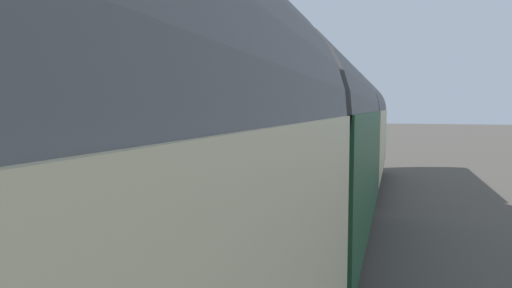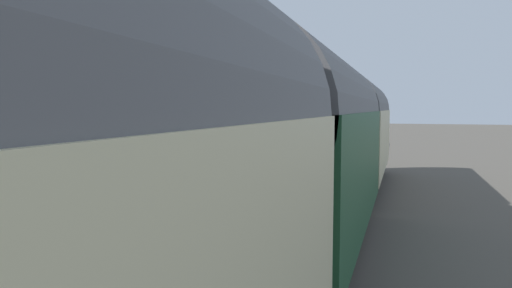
{
  "view_description": "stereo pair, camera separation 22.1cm",
  "coord_description": "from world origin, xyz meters",
  "views": [
    {
      "loc": [
        -14.24,
        -2.68,
        3.07
      ],
      "look_at": [
        -1.06,
        1.5,
        1.96
      ],
      "focal_mm": 31.0,
      "sensor_mm": 36.0,
      "label": 1
    },
    {
      "loc": [
        -14.18,
        -2.89,
        3.07
      ],
      "look_at": [
        -1.06,
        1.5,
        1.96
      ],
      "focal_mm": 31.0,
      "sensor_mm": 36.0,
      "label": 2
    }
  ],
  "objects": [
    {
      "name": "planter_corner_building",
      "position": [
        5.17,
        4.81,
        1.37
      ],
      "size": [
        0.45,
        0.45,
        0.74
      ],
      "color": "black",
      "rests_on": "platform"
    },
    {
      "name": "bench_near_building",
      "position": [
        3.77,
        2.82,
        1.43
      ],
      "size": [
        1.41,
        0.48,
        0.88
      ],
      "color": "#26727F",
      "rests_on": "platform"
    },
    {
      "name": "planter_bench_right",
      "position": [
        10.02,
        1.77,
        1.22
      ],
      "size": [
        0.96,
        0.32,
        0.56
      ],
      "color": "teal",
      "rests_on": "platform"
    },
    {
      "name": "rail_near",
      "position": [
        0.0,
        -1.62,
        0.07
      ],
      "size": [
        52.0,
        0.08,
        0.14
      ],
      "primitive_type": "cube",
      "color": "gray",
      "rests_on": "ground"
    },
    {
      "name": "train",
      "position": [
        -5.16,
        -0.9,
        2.21
      ],
      "size": [
        26.28,
        2.73,
        4.32
      ],
      "color": "black",
      "rests_on": "ground"
    },
    {
      "name": "bench_mid_platform",
      "position": [
        7.08,
        2.77,
        1.43
      ],
      "size": [
        1.41,
        0.46,
        0.88
      ],
      "color": "#26727F",
      "rests_on": "platform"
    },
    {
      "name": "planter_bench_left",
      "position": [
        -9.44,
        1.97,
        1.42
      ],
      "size": [
        0.59,
        0.59,
        0.88
      ],
      "color": "black",
      "rests_on": "platform"
    },
    {
      "name": "station_building",
      "position": [
        -5.66,
        5.26,
        2.63
      ],
      "size": [
        7.73,
        4.07,
        6.09
      ],
      "color": "silver",
      "rests_on": "platform"
    },
    {
      "name": "platform",
      "position": [
        0.0,
        3.97,
        0.48
      ],
      "size": [
        32.0,
        5.94,
        0.96
      ],
      "primitive_type": "cube",
      "color": "gray",
      "rests_on": "ground"
    },
    {
      "name": "planter_under_sign",
      "position": [
        6.4,
        1.75,
        1.41
      ],
      "size": [
        0.6,
        0.6,
        0.89
      ],
      "color": "gray",
      "rests_on": "platform"
    },
    {
      "name": "ground_plane",
      "position": [
        0.0,
        0.0,
        0.0
      ],
      "size": [
        160.0,
        160.0,
        0.0
      ],
      "primitive_type": "plane",
      "color": "#4C473F"
    },
    {
      "name": "rail_far",
      "position": [
        0.0,
        -0.18,
        0.07
      ],
      "size": [
        52.0,
        0.08,
        0.14
      ],
      "primitive_type": "cube",
      "color": "gray",
      "rests_on": "ground"
    },
    {
      "name": "planter_by_door",
      "position": [
        0.15,
        4.53,
        1.52
      ],
      "size": [
        0.73,
        0.73,
        1.06
      ],
      "color": "#9E5138",
      "rests_on": "platform"
    },
    {
      "name": "bench_by_lamp",
      "position": [
        9.67,
        2.69,
        1.43
      ],
      "size": [
        1.41,
        0.45,
        0.88
      ],
      "color": "#26727F",
      "rests_on": "platform"
    },
    {
      "name": "platform_edge_coping",
      "position": [
        0.0,
        1.18,
        0.97
      ],
      "size": [
        32.0,
        0.36,
        0.02
      ],
      "primitive_type": "cube",
      "color": "beige",
      "rests_on": "platform"
    },
    {
      "name": "tree_mid_background",
      "position": [
        7.81,
        15.09,
        4.51
      ],
      "size": [
        4.78,
        4.72,
        7.01
      ],
      "color": "#4C3828",
      "rests_on": "ground"
    },
    {
      "name": "planter_edge_near",
      "position": [
        0.22,
        2.7,
        1.26
      ],
      "size": [
        0.95,
        0.32,
        0.63
      ],
      "color": "teal",
      "rests_on": "platform"
    }
  ]
}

